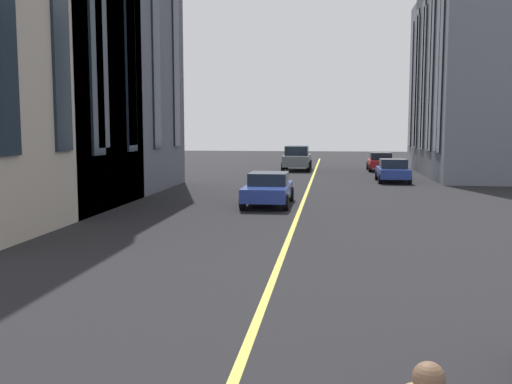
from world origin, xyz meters
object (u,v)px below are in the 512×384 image
object	(u,v)px
car_blue_parked_b	(268,189)
car_grey_oncoming	(297,158)
car_red_mid	(380,162)
car_blue_trailing	(393,170)

from	to	relation	value
car_blue_parked_b	car_grey_oncoming	bearing A→B (deg)	-0.04
car_grey_oncoming	car_red_mid	size ratio (longest dim) A/B	1.21
car_grey_oncoming	car_red_mid	xyz separation A→B (m)	(0.24, -6.30, -0.27)
car_red_mid	car_blue_trailing	bearing A→B (deg)	180.00
car_grey_oncoming	car_red_mid	distance (m)	6.31
car_grey_oncoming	car_blue_parked_b	distance (m)	20.31
car_blue_parked_b	car_blue_trailing	xyz separation A→B (m)	(11.41, -6.31, -0.00)
car_grey_oncoming	car_red_mid	bearing A→B (deg)	-87.79
car_grey_oncoming	car_blue_parked_b	size ratio (longest dim) A/B	1.07
car_blue_parked_b	car_blue_trailing	distance (m)	13.04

